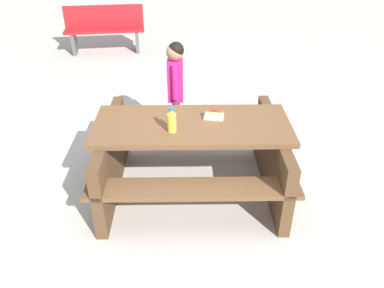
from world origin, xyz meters
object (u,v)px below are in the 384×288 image
object	(u,v)px
child_in_coat	(176,81)
park_bench_near	(105,28)
soda_bottle	(172,121)
hotdog_tray	(214,115)
picnic_table	(192,151)

from	to	relation	value
child_in_coat	park_bench_near	distance (m)	3.76
soda_bottle	hotdog_tray	distance (m)	0.46
hotdog_tray	park_bench_near	distance (m)	4.68
soda_bottle	park_bench_near	size ratio (longest dim) A/B	0.15
child_in_coat	park_bench_near	xyz separation A→B (m)	(-2.24, 3.01, -0.33)
soda_bottle	park_bench_near	world-z (taller)	soda_bottle
picnic_table	hotdog_tray	world-z (taller)	hotdog_tray
picnic_table	child_in_coat	bearing A→B (deg)	114.33
soda_bottle	park_bench_near	xyz separation A→B (m)	(-2.49, 4.06, -0.40)
picnic_table	hotdog_tray	size ratio (longest dim) A/B	11.12
child_in_coat	hotdog_tray	bearing A→B (deg)	-51.69
soda_bottle	child_in_coat	distance (m)	1.08
soda_bottle	hotdog_tray	world-z (taller)	soda_bottle
picnic_table	soda_bottle	bearing A→B (deg)	-126.52
soda_bottle	child_in_coat	xyz separation A→B (m)	(-0.25, 1.05, -0.07)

